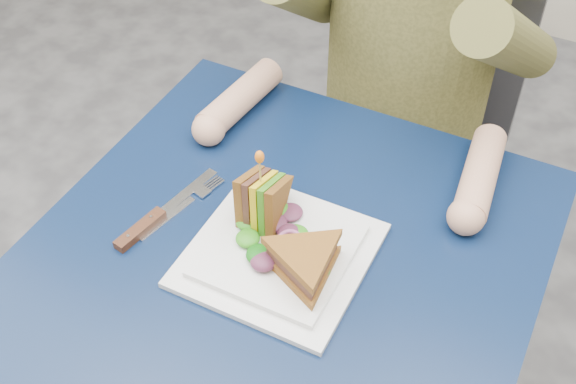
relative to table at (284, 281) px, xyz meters
The scene contains 11 objects.
table is the anchor object (origin of this frame).
chair 0.66m from the table, 90.00° to the left, with size 0.42×0.40×0.93m.
plate 0.09m from the table, 88.40° to the right, with size 0.26×0.26×0.02m.
sandwich_flat 0.14m from the table, 37.54° to the right, with size 0.18×0.18×0.05m.
sandwich_upright 0.15m from the table, 152.55° to the left, with size 0.09×0.15×0.15m.
fork 0.20m from the table, behind, with size 0.06×0.18×0.01m.
knife 0.23m from the table, 166.49° to the right, with size 0.06×0.22×0.02m.
toothpick 0.21m from the table, 152.55° to the left, with size 0.00×0.00×0.06m, color tan.
toothpick_frill 0.23m from the table, 152.55° to the left, with size 0.01×0.01×0.02m, color orange.
lettuce_spill 0.11m from the table, 54.27° to the right, with size 0.15×0.13×0.02m, color #337A14, non-canonical shape.
onion_ring 0.12m from the table, 39.20° to the right, with size 0.04×0.04×0.01m, color #9E4C7A.
Camera 1 is at (0.33, -0.64, 1.57)m, focal length 45.00 mm.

